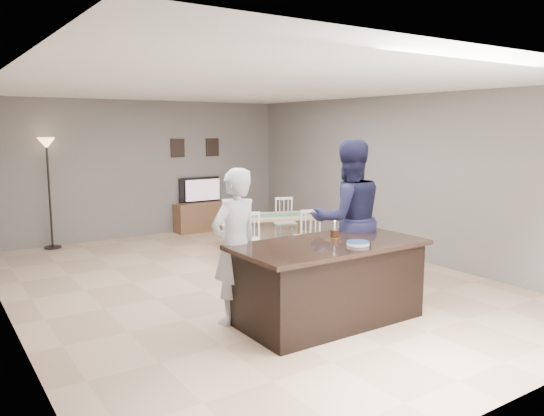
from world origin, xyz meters
TOP-DOWN VIEW (x-y plane):
  - floor at (0.00, 0.00)m, footprint 8.00×8.00m
  - room_shell at (0.00, 0.00)m, footprint 8.00×8.00m
  - kitchen_island at (0.00, -1.80)m, footprint 2.15×1.10m
  - tv_console at (1.20, 3.77)m, footprint 1.20×0.40m
  - television at (1.20, 3.84)m, footprint 0.91×0.12m
  - tv_screen_glow at (1.20, 3.76)m, footprint 0.78×0.00m
  - picture_frames at (1.15, 3.98)m, footprint 1.10×0.02m
  - doorway at (-2.99, -2.30)m, footprint 0.00×2.10m
  - woman at (-0.88, -1.25)m, footprint 0.70×0.54m
  - man at (0.77, -1.25)m, footprint 1.17×1.03m
  - birthday_cake at (0.22, -1.63)m, footprint 0.13×0.13m
  - plate_stack at (0.18, -2.07)m, footprint 0.25×0.25m
  - dining_table at (1.17, 1.22)m, footprint 1.84×1.99m
  - floor_lamp at (-1.82, 3.79)m, footprint 0.30×0.30m

SIDE VIEW (x-z plane):
  - floor at x=0.00m, z-range 0.00..0.00m
  - tv_console at x=1.20m, z-range 0.00..0.60m
  - kitchen_island at x=0.00m, z-range 0.00..0.90m
  - dining_table at x=1.17m, z-range 0.12..1.00m
  - television at x=1.20m, z-range 0.60..1.13m
  - woman at x=-0.88m, z-range 0.00..1.73m
  - tv_screen_glow at x=1.20m, z-range 0.48..1.26m
  - plate_stack at x=0.18m, z-range 0.90..0.94m
  - birthday_cake at x=0.22m, z-range 0.85..1.05m
  - man at x=0.77m, z-range 0.00..2.02m
  - doorway at x=-2.99m, z-range -0.07..2.58m
  - floor_lamp at x=-1.82m, z-range 0.55..2.54m
  - room_shell at x=0.00m, z-range -2.32..5.68m
  - picture_frames at x=1.15m, z-range 1.56..1.94m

